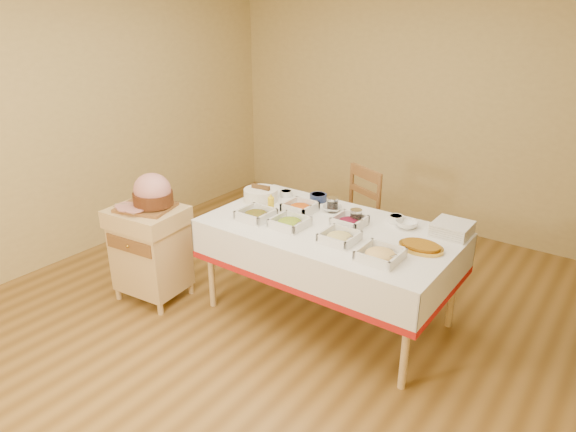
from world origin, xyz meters
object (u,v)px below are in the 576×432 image
object	(u,v)px
mustard_bottle	(271,204)
ham_on_board	(151,194)
dining_table	(329,246)
preserve_jar_left	(333,205)
preserve_jar_right	(356,218)
dining_chair	(350,223)
plate_stack	(452,229)
brass_platter	(421,247)
butcher_cart	(150,248)
bread_basket	(261,195)

from	to	relation	value
mustard_bottle	ham_on_board	bearing A→B (deg)	-145.59
dining_table	mustard_bottle	distance (m)	0.56
preserve_jar_left	preserve_jar_right	distance (m)	0.29
dining_chair	mustard_bottle	world-z (taller)	dining_chair
dining_table	dining_chair	bearing A→B (deg)	106.94
dining_chair	plate_stack	world-z (taller)	dining_chair
dining_table	preserve_jar_right	distance (m)	0.29
preserve_jar_left	brass_platter	world-z (taller)	preserve_jar_left
preserve_jar_left	preserve_jar_right	world-z (taller)	preserve_jar_left
butcher_cart	preserve_jar_right	bearing A→B (deg)	27.31
ham_on_board	brass_platter	bearing A→B (deg)	16.87
ham_on_board	dining_chair	bearing A→B (deg)	49.70
preserve_jar_right	plate_stack	bearing A→B (deg)	19.96
dining_chair	mustard_bottle	xyz separation A→B (m)	(-0.30, -0.73, 0.33)
dining_table	butcher_cart	xyz separation A→B (m)	(-1.31, -0.60, -0.15)
dining_table	butcher_cart	distance (m)	1.45
mustard_bottle	brass_platter	bearing A→B (deg)	3.45
preserve_jar_left	brass_platter	bearing A→B (deg)	-15.39
dining_table	mustard_bottle	bearing A→B (deg)	-175.21
butcher_cart	ham_on_board	world-z (taller)	ham_on_board
bread_basket	plate_stack	size ratio (longest dim) A/B	1.11
butcher_cart	preserve_jar_left	distance (m)	1.50
preserve_jar_left	brass_platter	distance (m)	0.85
ham_on_board	dining_table	bearing A→B (deg)	23.93
preserve_jar_right	plate_stack	world-z (taller)	preserve_jar_right
butcher_cart	bread_basket	size ratio (longest dim) A/B	2.80
dining_table	brass_platter	distance (m)	0.71
butcher_cart	bread_basket	distance (m)	0.99
ham_on_board	mustard_bottle	bearing A→B (deg)	34.41
preserve_jar_right	plate_stack	distance (m)	0.68
preserve_jar_left	mustard_bottle	bearing A→B (deg)	-141.47
dining_chair	mustard_bottle	bearing A→B (deg)	-112.36
bread_basket	brass_platter	world-z (taller)	bread_basket
preserve_jar_right	brass_platter	world-z (taller)	preserve_jar_right
dining_chair	bread_basket	world-z (taller)	dining_chair
dining_chair	brass_platter	world-z (taller)	dining_chair
dining_chair	ham_on_board	xyz separation A→B (m)	(-1.06, -1.25, 0.40)
bread_basket	plate_stack	distance (m)	1.53
brass_platter	butcher_cart	bearing A→B (deg)	-162.58
preserve_jar_left	preserve_jar_right	xyz separation A→B (m)	(0.27, -0.11, -0.00)
dining_chair	brass_platter	bearing A→B (deg)	-36.32
butcher_cart	brass_platter	world-z (taller)	brass_platter
brass_platter	bread_basket	bearing A→B (deg)	176.39
butcher_cart	preserve_jar_left	world-z (taller)	preserve_jar_left
butcher_cart	plate_stack	size ratio (longest dim) A/B	3.11
mustard_bottle	brass_platter	xyz separation A→B (m)	(1.20, 0.07, -0.05)
butcher_cart	mustard_bottle	bearing A→B (deg)	34.62
butcher_cart	ham_on_board	distance (m)	0.46
bread_basket	brass_platter	distance (m)	1.43
ham_on_board	plate_stack	size ratio (longest dim) A/B	1.72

